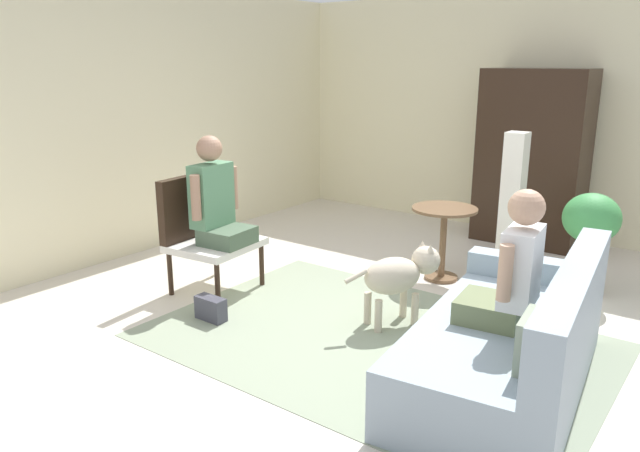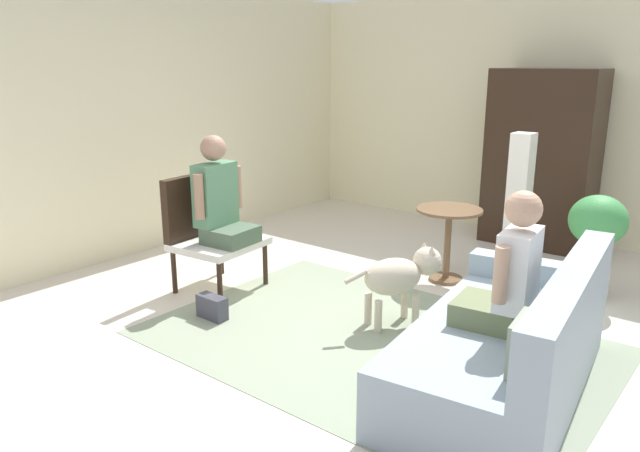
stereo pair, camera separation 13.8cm
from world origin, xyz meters
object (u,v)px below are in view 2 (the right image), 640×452
(column_lamp, at_px, (518,208))
(dog, at_px, (400,275))
(person_on_armchair, at_px, (220,199))
(handbag, at_px, (212,307))
(couch, at_px, (510,347))
(armchair, at_px, (207,225))
(potted_plant, at_px, (597,234))
(person_on_couch, at_px, (509,274))
(round_end_table, at_px, (448,230))
(armoire_cabinet, at_px, (542,159))

(column_lamp, bearing_deg, dog, -100.43)
(person_on_armchair, xyz_separation_m, handbag, (0.40, -0.48, -0.72))
(column_lamp, distance_m, handbag, 2.82)
(dog, bearing_deg, handbag, -145.47)
(person_on_armchair, relative_size, dog, 1.26)
(person_on_armchair, height_order, handbag, person_on_armchair)
(handbag, bearing_deg, couch, 10.45)
(armchair, xyz_separation_m, column_lamp, (2.04, 1.87, 0.10))
(armchair, bearing_deg, couch, -1.27)
(potted_plant, relative_size, handbag, 3.49)
(potted_plant, distance_m, handbag, 3.18)
(person_on_armchair, bearing_deg, column_lamp, 44.82)
(armchair, relative_size, handbag, 3.90)
(armchair, height_order, dog, armchair)
(person_on_armchair, relative_size, potted_plant, 1.02)
(armchair, height_order, column_lamp, column_lamp)
(couch, xyz_separation_m, column_lamp, (-0.74, 1.94, 0.38))
(person_on_couch, relative_size, person_on_armchair, 0.91)
(column_lamp, height_order, handbag, column_lamp)
(round_end_table, relative_size, armoire_cabinet, 0.36)
(column_lamp, bearing_deg, armchair, -137.37)
(person_on_couch, distance_m, person_on_armchair, 2.57)
(couch, relative_size, person_on_couch, 2.39)
(person_on_couch, distance_m, column_lamp, 2.08)
(armchair, bearing_deg, potted_plant, 33.57)
(couch, height_order, column_lamp, column_lamp)
(couch, relative_size, armchair, 2.00)
(dog, relative_size, armoire_cabinet, 0.39)
(dog, bearing_deg, potted_plant, 56.28)
(armoire_cabinet, bearing_deg, person_on_armchair, -117.91)
(person_on_armchair, bearing_deg, couch, -1.69)
(round_end_table, xyz_separation_m, potted_plant, (1.15, 0.37, 0.09))
(dog, height_order, handbag, dog)
(round_end_table, bearing_deg, armoire_cabinet, 82.67)
(potted_plant, bearing_deg, dog, -123.72)
(potted_plant, xyz_separation_m, handbag, (-2.17, -2.28, -0.47))
(dog, bearing_deg, armoire_cabinet, 89.12)
(person_on_armchair, bearing_deg, handbag, -50.31)
(dog, distance_m, column_lamp, 1.57)
(handbag, bearing_deg, column_lamp, 57.90)
(armchair, bearing_deg, round_end_table, 42.27)
(round_end_table, height_order, dog, round_end_table)
(person_on_couch, bearing_deg, handbag, -170.02)
(potted_plant, bearing_deg, round_end_table, -161.99)
(person_on_couch, height_order, person_on_armchair, person_on_armchair)
(round_end_table, xyz_separation_m, dog, (0.17, -1.09, -0.08))
(potted_plant, distance_m, column_lamp, 0.71)
(armoire_cabinet, bearing_deg, person_on_couch, -73.57)
(person_on_armchair, xyz_separation_m, dog, (1.59, 0.33, -0.41))
(armchair, bearing_deg, column_lamp, 42.63)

